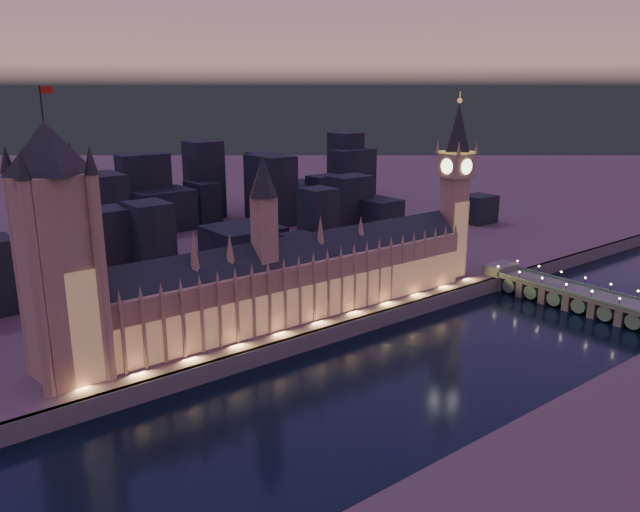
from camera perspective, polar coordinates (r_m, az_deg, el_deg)
ground_plane at (r=265.28m, az=6.60°, el=-10.62°), size 2000.00×2000.00×0.00m
north_bank at (r=717.46m, az=-23.98°, el=5.03°), size 2000.00×960.00×8.00m
embankment_wall at (r=291.43m, az=0.93°, el=-7.20°), size 2000.00×2.50×8.00m
palace_of_westminster at (r=298.05m, az=-1.89°, el=-2.11°), size 202.00×22.69×78.00m
victoria_tower at (r=243.80m, az=-22.90°, el=1.19°), size 31.68×31.68×107.68m
elizabeth_tower at (r=363.91m, az=12.29°, el=7.17°), size 18.00×18.00×104.67m
westminster_bridge at (r=361.69m, az=22.30°, el=-3.52°), size 19.73×113.00×15.90m
city_backdrop at (r=469.18m, az=-12.01°, el=4.53°), size 457.02×215.63×77.12m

